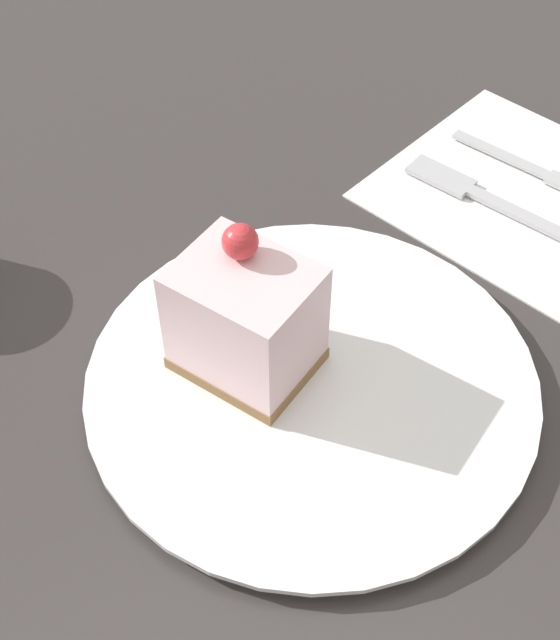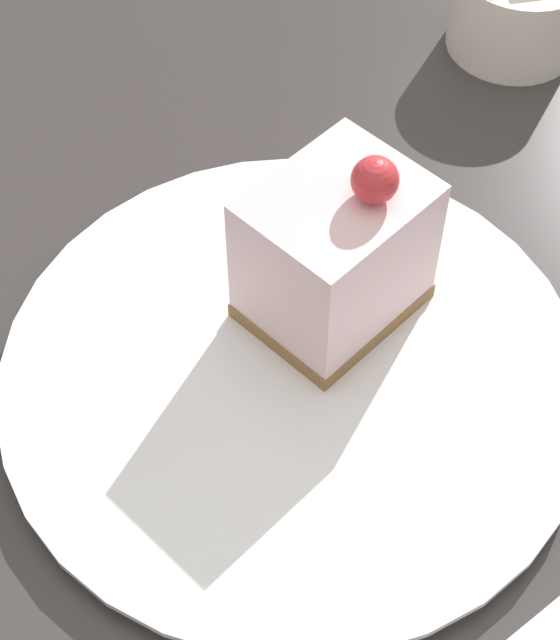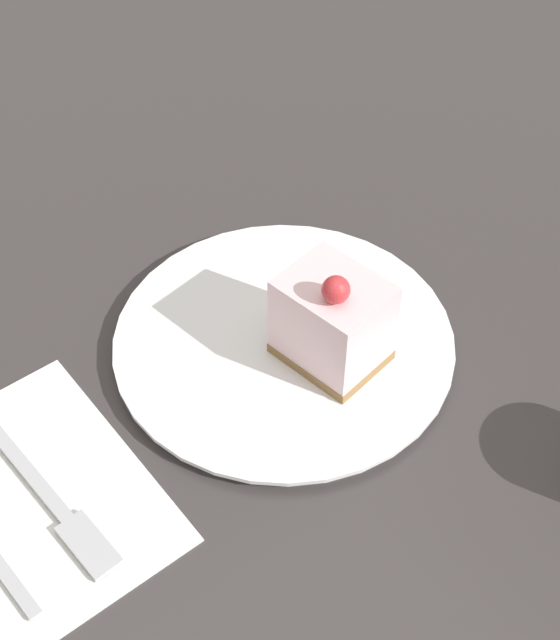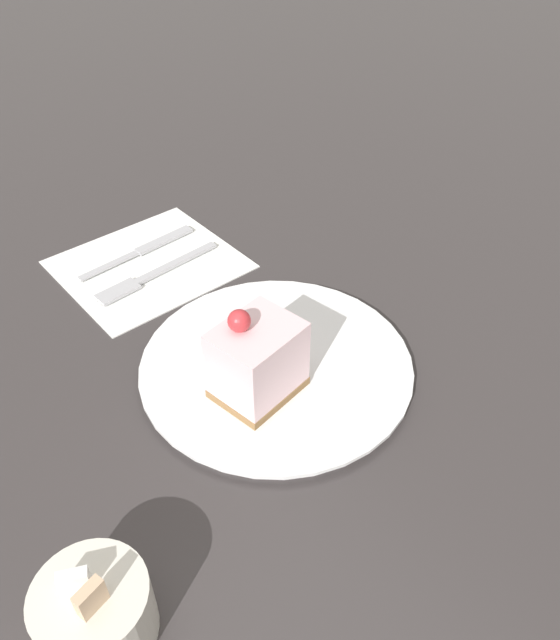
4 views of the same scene
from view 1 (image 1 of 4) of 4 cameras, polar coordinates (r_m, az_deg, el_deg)
The scene contains 5 objects.
ground_plane at distance 0.55m, azimuth 0.46°, elevation -3.23°, with size 4.00×4.00×0.00m, color #383333.
plate at distance 0.53m, azimuth 2.07°, elevation -4.01°, with size 0.27×0.27×0.01m.
cake_slice at distance 0.51m, azimuth -2.23°, elevation 0.09°, with size 0.08×0.09×0.10m.
napkin at distance 0.68m, azimuth 15.59°, elevation 7.65°, with size 0.20×0.21×0.00m.
fork at distance 0.67m, azimuth 13.34°, elevation 7.46°, with size 0.04×0.17×0.00m.
Camera 1 is at (-0.24, -0.24, 0.43)m, focal length 50.00 mm.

